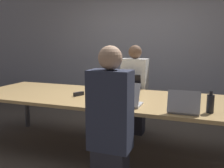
% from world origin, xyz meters
% --- Properties ---
extents(ground_plane, '(24.00, 24.00, 0.00)m').
position_xyz_m(ground_plane, '(0.00, 0.00, 0.00)').
color(ground_plane, brown).
extents(curtain_wall, '(12.00, 0.06, 2.80)m').
position_xyz_m(curtain_wall, '(0.00, 2.09, 1.40)').
color(curtain_wall, '#9999A3').
rests_on(curtain_wall, ground_plane).
extents(conference_table, '(3.66, 1.27, 0.76)m').
position_xyz_m(conference_table, '(0.00, 0.00, 0.71)').
color(conference_table, tan).
rests_on(conference_table, ground_plane).
extents(laptop_far_center, '(0.34, 0.23, 0.24)m').
position_xyz_m(laptop_far_center, '(0.19, 0.50, 0.83)').
color(laptop_far_center, '#333338').
rests_on(laptop_far_center, conference_table).
extents(person_far_center, '(0.40, 0.24, 1.42)m').
position_xyz_m(person_far_center, '(0.19, 0.81, 0.69)').
color(person_far_center, '#2D2D38').
rests_on(person_far_center, ground_plane).
extents(laptop_near_midright, '(0.33, 0.27, 0.26)m').
position_xyz_m(laptop_near_midright, '(0.42, -0.39, 0.84)').
color(laptop_near_midright, '#B7B7BC').
rests_on(laptop_near_midright, conference_table).
extents(person_near_midright, '(0.40, 0.24, 1.43)m').
position_xyz_m(person_near_midright, '(0.42, -0.88, 0.70)').
color(person_near_midright, '#2D2D38').
rests_on(person_near_midright, ground_plane).
extents(cup_near_midright, '(0.09, 0.09, 0.08)m').
position_xyz_m(cup_near_midright, '(0.17, -0.37, 0.80)').
color(cup_near_midright, white).
rests_on(cup_near_midright, conference_table).
extents(laptop_near_right, '(0.31, 0.23, 0.24)m').
position_xyz_m(laptop_near_right, '(1.05, -0.47, 0.83)').
color(laptop_near_right, '#B7B7BC').
rests_on(laptop_near_right, conference_table).
extents(bottle_near_right, '(0.07, 0.07, 0.22)m').
position_xyz_m(bottle_near_right, '(1.30, -0.37, 0.86)').
color(bottle_near_right, black).
rests_on(bottle_near_right, conference_table).
extents(stapler, '(0.10, 0.16, 0.05)m').
position_xyz_m(stapler, '(-0.33, -0.10, 0.78)').
color(stapler, black).
rests_on(stapler, conference_table).
extents(notebook, '(0.20, 0.17, 0.02)m').
position_xyz_m(notebook, '(-0.01, -0.08, 0.77)').
color(notebook, silver).
rests_on(notebook, conference_table).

